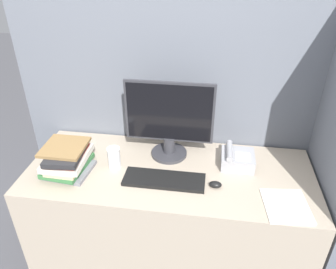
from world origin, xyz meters
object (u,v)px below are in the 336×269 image
at_px(monitor, 169,122).
at_px(coffee_cup, 114,158).
at_px(keyboard, 164,180).
at_px(book_stack, 67,159).
at_px(mouse, 215,185).
at_px(desk_telephone, 237,159).

distance_m(monitor, coffee_cup, 0.38).
bearing_deg(coffee_cup, keyboard, -15.09).
height_order(monitor, book_stack, monitor).
height_order(mouse, desk_telephone, desk_telephone).
bearing_deg(keyboard, book_stack, 178.60).
xyz_separation_m(coffee_cup, desk_telephone, (0.70, 0.13, -0.02)).
bearing_deg(monitor, coffee_cup, -148.35).
bearing_deg(mouse, monitor, 136.89).
xyz_separation_m(coffee_cup, book_stack, (-0.25, -0.07, 0.02)).
distance_m(mouse, desk_telephone, 0.25).
relative_size(keyboard, book_stack, 1.44).
xyz_separation_m(keyboard, mouse, (0.28, -0.01, 0.01)).
bearing_deg(keyboard, monitor, 92.32).
bearing_deg(mouse, keyboard, 178.08).
bearing_deg(coffee_cup, monitor, 31.65).
relative_size(coffee_cup, desk_telephone, 0.70).
xyz_separation_m(monitor, book_stack, (-0.54, -0.25, -0.14)).
distance_m(mouse, coffee_cup, 0.59).
bearing_deg(coffee_cup, book_stack, -164.71).
bearing_deg(keyboard, coffee_cup, 164.91).
height_order(keyboard, mouse, mouse).
xyz_separation_m(monitor, keyboard, (0.01, -0.26, -0.22)).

